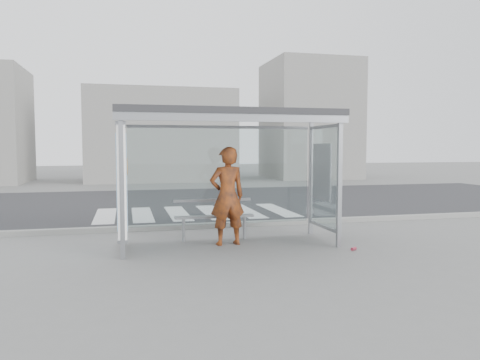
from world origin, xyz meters
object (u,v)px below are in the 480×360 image
soda_can (354,249)px  bus_shelter (209,143)px  bench (214,216)px  person (227,196)px

soda_can → bus_shelter: bearing=156.3°
bus_shelter → soda_can: size_ratio=36.76×
bus_shelter → bench: (0.18, 0.44, -1.48)m
person → soda_can: 2.58m
person → soda_can: bearing=148.1°
bench → soda_can: bearing=-33.5°
bench → bus_shelter: bearing=-112.6°
bus_shelter → soda_can: bearing=-23.7°
bench → soda_can: bench is taller
bus_shelter → bench: size_ratio=2.63×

